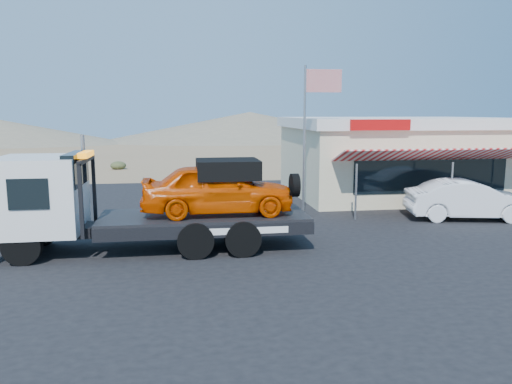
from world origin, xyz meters
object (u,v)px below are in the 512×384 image
white_sedan (469,200)px  jerky_store (393,156)px  flagpole (310,123)px  tow_truck (148,198)px

white_sedan → jerky_store: (-0.41, 6.28, 1.19)m
jerky_store → flagpole: 7.36m
white_sedan → jerky_store: jerky_store is taller
tow_truck → jerky_store: (11.73, 8.87, 0.36)m
flagpole → white_sedan: bearing=-16.8°
jerky_store → flagpole: flagpole is taller
white_sedan → flagpole: size_ratio=0.79×
tow_truck → white_sedan: size_ratio=1.92×
tow_truck → flagpole: (6.17, 4.39, 2.13)m
tow_truck → flagpole: size_ratio=1.51×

